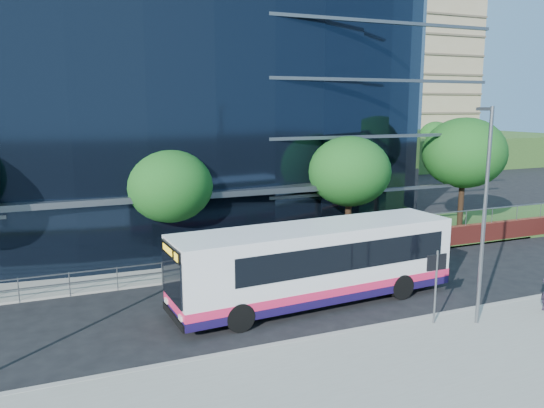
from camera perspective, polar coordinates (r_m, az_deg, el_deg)
name	(u,v)px	position (r m, az deg, el deg)	size (l,w,h in m)	color
ground	(307,329)	(20.23, 3.76, -13.28)	(200.00, 200.00, 0.00)	black
pavement_near	(384,394)	(16.35, 11.96, -19.36)	(80.00, 8.00, 0.15)	gray
kerb	(319,338)	(19.39, 5.10, -14.15)	(80.00, 0.25, 0.16)	gray
yellow_line_outer	(317,338)	(19.58, 4.82, -14.13)	(80.00, 0.08, 0.01)	gold
yellow_line_inner	(315,336)	(19.70, 4.62, -13.96)	(80.00, 0.08, 0.01)	gold
far_forecourt	(109,265)	(28.84, -17.13, -6.29)	(50.00, 8.00, 0.10)	gray
grass_verge	(536,218)	(43.19, 26.54, -1.40)	(36.00, 8.00, 0.12)	#2D511E
glass_office	(118,108)	(37.67, -16.19, 9.88)	(44.00, 23.10, 16.00)	black
retaining_wall	(539,226)	(37.74, 26.80, -2.16)	(34.00, 0.40, 2.11)	maroon
guard_railings	(69,278)	(24.70, -20.98, -7.48)	(24.00, 0.05, 1.10)	slate
apartment_block	(331,86)	(84.10, 6.36, 12.49)	(60.00, 42.00, 30.00)	#2D511E
street_sign	(436,272)	(20.57, 17.26, -6.96)	(0.85, 0.09, 2.80)	slate
tree_far_b	(170,186)	(26.90, -10.94, 1.89)	(4.29, 4.29, 6.05)	black
tree_far_c	(349,172)	(29.99, 8.33, 3.48)	(4.62, 4.62, 6.51)	black
tree_far_d	(464,153)	(36.09, 19.97, 5.18)	(5.28, 5.28, 7.44)	black
tree_dist_e	(340,136)	(65.22, 7.33, 7.27)	(4.62, 4.62, 6.51)	black
tree_dist_f	(436,135)	(75.99, 17.19, 7.09)	(4.29, 4.29, 6.05)	black
streetlight_east	(484,210)	(20.59, 21.86, -0.65)	(0.15, 0.77, 8.00)	slate
city_bus	(318,262)	(22.24, 4.97, -6.26)	(12.37, 3.63, 3.30)	white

